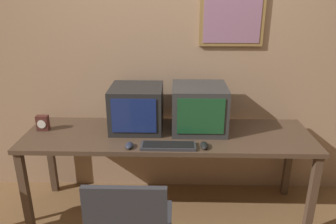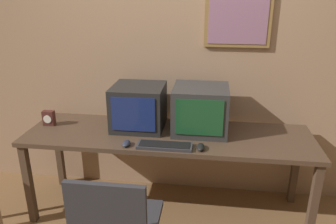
{
  "view_description": "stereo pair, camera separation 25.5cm",
  "coord_description": "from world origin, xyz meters",
  "px_view_note": "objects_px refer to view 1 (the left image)",
  "views": [
    {
      "loc": [
        0.06,
        -1.49,
        1.82
      ],
      "look_at": [
        0.0,
        0.91,
        0.92
      ],
      "focal_mm": 35.0,
      "sensor_mm": 36.0,
      "label": 1
    },
    {
      "loc": [
        0.31,
        -1.47,
        1.82
      ],
      "look_at": [
        0.0,
        0.91,
        0.92
      ],
      "focal_mm": 35.0,
      "sensor_mm": 36.0,
      "label": 2
    }
  ],
  "objects_px": {
    "mouse_far_corner": "(129,145)",
    "desk_clock": "(43,123)",
    "monitor_left": "(137,108)",
    "monitor_right": "(199,108)",
    "mouse_near_keyboard": "(204,145)",
    "keyboard_main": "(168,146)"
  },
  "relations": [
    {
      "from": "mouse_far_corner",
      "to": "desk_clock",
      "type": "bearing_deg",
      "value": 158.16
    },
    {
      "from": "monitor_left",
      "to": "monitor_right",
      "type": "relative_size",
      "value": 0.96
    },
    {
      "from": "mouse_far_corner",
      "to": "desk_clock",
      "type": "height_order",
      "value": "desk_clock"
    },
    {
      "from": "desk_clock",
      "to": "mouse_near_keyboard",
      "type": "bearing_deg",
      "value": -12.52
    },
    {
      "from": "mouse_far_corner",
      "to": "desk_clock",
      "type": "relative_size",
      "value": 0.8
    },
    {
      "from": "mouse_near_keyboard",
      "to": "desk_clock",
      "type": "distance_m",
      "value": 1.32
    },
    {
      "from": "mouse_near_keyboard",
      "to": "monitor_left",
      "type": "bearing_deg",
      "value": 146.47
    },
    {
      "from": "mouse_near_keyboard",
      "to": "mouse_far_corner",
      "type": "xyz_separation_m",
      "value": [
        -0.55,
        -0.01,
        -0.0
      ]
    },
    {
      "from": "monitor_right",
      "to": "mouse_far_corner",
      "type": "relative_size",
      "value": 4.28
    },
    {
      "from": "monitor_left",
      "to": "mouse_far_corner",
      "type": "bearing_deg",
      "value": -93.04
    },
    {
      "from": "keyboard_main",
      "to": "monitor_right",
      "type": "bearing_deg",
      "value": 54.62
    },
    {
      "from": "monitor_right",
      "to": "keyboard_main",
      "type": "distance_m",
      "value": 0.45
    },
    {
      "from": "monitor_right",
      "to": "mouse_far_corner",
      "type": "bearing_deg",
      "value": -146.19
    },
    {
      "from": "keyboard_main",
      "to": "desk_clock",
      "type": "distance_m",
      "value": 1.07
    },
    {
      "from": "mouse_near_keyboard",
      "to": "mouse_far_corner",
      "type": "bearing_deg",
      "value": -178.71
    },
    {
      "from": "monitor_left",
      "to": "keyboard_main",
      "type": "xyz_separation_m",
      "value": [
        0.26,
        -0.35,
        -0.17
      ]
    },
    {
      "from": "monitor_left",
      "to": "mouse_near_keyboard",
      "type": "bearing_deg",
      "value": -33.53
    },
    {
      "from": "monitor_left",
      "to": "monitor_right",
      "type": "distance_m",
      "value": 0.51
    },
    {
      "from": "keyboard_main",
      "to": "mouse_near_keyboard",
      "type": "xyz_separation_m",
      "value": [
        0.26,
        0.0,
        0.01
      ]
    },
    {
      "from": "monitor_left",
      "to": "mouse_far_corner",
      "type": "distance_m",
      "value": 0.4
    },
    {
      "from": "mouse_far_corner",
      "to": "mouse_near_keyboard",
      "type": "bearing_deg",
      "value": 1.29
    },
    {
      "from": "monitor_right",
      "to": "keyboard_main",
      "type": "height_order",
      "value": "monitor_right"
    }
  ]
}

